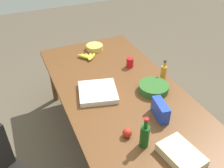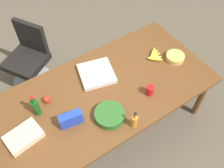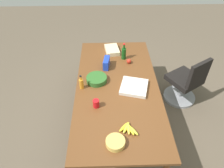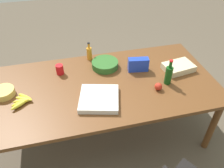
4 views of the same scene
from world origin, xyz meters
The scene contains 12 objects.
ground_plane centered at (0.00, 0.00, 0.00)m, with size 10.00×10.00×0.00m, color brown.
conference_table centered at (0.00, 0.00, 0.69)m, with size 2.38×1.16×0.75m.
apple_red centered at (-0.54, 0.21, 0.79)m, with size 0.08×0.08×0.08m, color red.
red_solo_cup centered at (0.39, -0.29, 0.80)m, with size 0.08×0.08×0.11m, color red.
banana_bunch centered at (0.76, 0.09, 0.77)m, with size 0.20×0.23×0.04m.
sheet_cake centered at (-0.88, -0.05, 0.78)m, with size 0.32×0.22×0.07m, color beige.
pizza_box centered at (0.06, 0.23, 0.77)m, with size 0.36×0.36×0.05m, color silver.
chip_bowl centered at (0.94, -0.07, 0.78)m, with size 0.21×0.21×0.06m, color #D2B154.
salad_bowl centered at (-0.11, -0.29, 0.79)m, with size 0.29×0.29×0.07m, color #2C6025.
dressing_bottle centered at (0.03, -0.50, 0.83)m, with size 0.07×0.07×0.22m.
wine_bottle centered at (-0.67, 0.14, 0.86)m, with size 0.09×0.09×0.28m.
chip_bag_blue centered at (-0.45, -0.15, 0.82)m, with size 0.22×0.08×0.15m, color #1F3DBD.
Camera 4 is at (0.32, 1.76, 2.22)m, focal length 36.19 mm.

